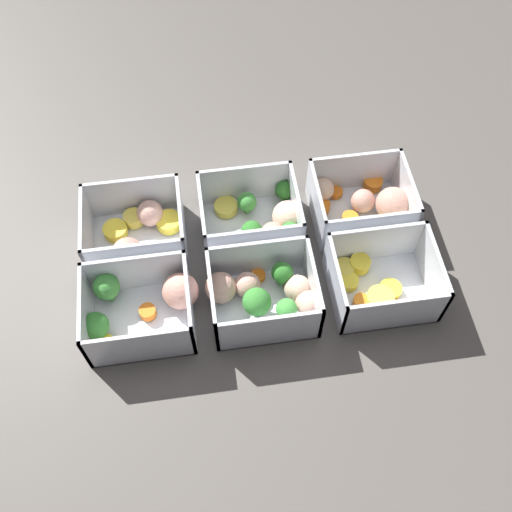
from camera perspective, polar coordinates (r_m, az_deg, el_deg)
The scene contains 7 objects.
ground_plane at distance 0.87m, azimuth 0.00°, elevation -0.93°, with size 4.00×4.00×0.00m, color #56514C.
container_near_left at distance 0.82m, azimuth -10.90°, elevation -4.79°, with size 0.16×0.12×0.08m.
container_near_center at distance 0.82m, azimuth 0.72°, elevation -3.62°, with size 0.17×0.12×0.08m.
container_near_right at distance 0.85m, azimuth 11.65°, elevation -2.44°, with size 0.14×0.12×0.08m.
container_far_left at distance 0.89m, azimuth -11.34°, elevation 2.21°, with size 0.14×0.12×0.08m.
container_far_center at distance 0.89m, azimuth 0.45°, elevation 3.50°, with size 0.16×0.12×0.08m.
container_far_right at distance 0.92m, azimuth 10.33°, elevation 4.66°, with size 0.16×0.14×0.08m.
Camera 1 is at (-0.06, -0.44, 0.75)m, focal length 42.00 mm.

